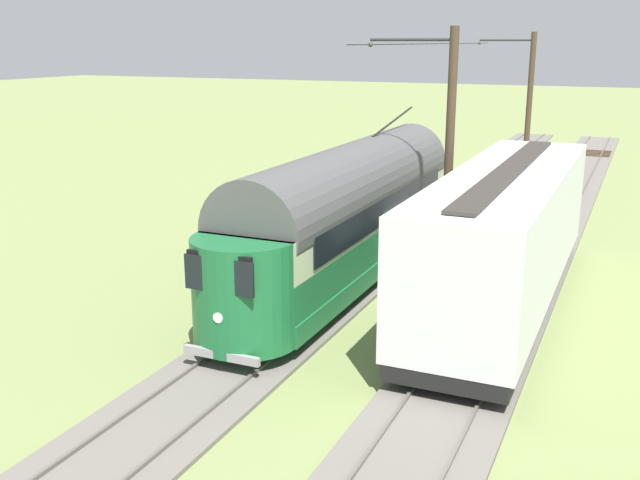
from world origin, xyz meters
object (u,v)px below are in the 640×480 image
(boxcar_adjacent, at_px, (505,234))
(catenary_pole_mid_near, at_px, (447,150))
(vintage_streetcar, at_px, (349,210))
(catenary_pole_foreground, at_px, (527,109))

(boxcar_adjacent, xyz_separation_m, catenary_pole_mid_near, (2.33, -2.28, 1.90))
(vintage_streetcar, relative_size, catenary_pole_mid_near, 2.01)
(catenary_pole_foreground, height_order, catenary_pole_mid_near, same)
(vintage_streetcar, xyz_separation_m, boxcar_adjacent, (-4.92, 0.64, -0.09))
(vintage_streetcar, relative_size, boxcar_adjacent, 1.20)
(vintage_streetcar, relative_size, catenary_pole_foreground, 2.01)
(vintage_streetcar, distance_m, catenary_pole_mid_near, 3.56)
(boxcar_adjacent, distance_m, catenary_pole_mid_near, 3.77)
(catenary_pole_foreground, bearing_deg, vintage_streetcar, 81.65)
(vintage_streetcar, xyz_separation_m, catenary_pole_mid_near, (-2.59, -1.64, 1.81))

